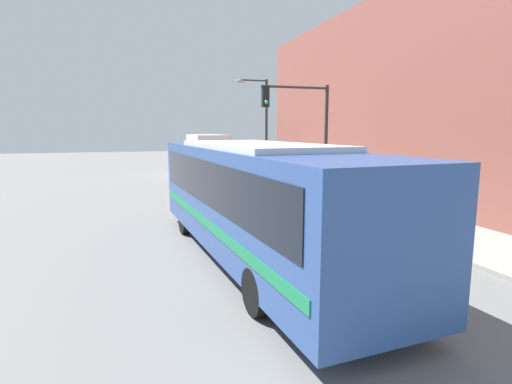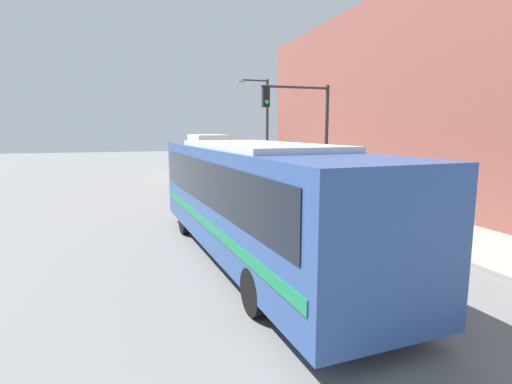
# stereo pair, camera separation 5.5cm
# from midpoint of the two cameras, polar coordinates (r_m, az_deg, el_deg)

# --- Properties ---
(ground_plane) EXTENTS (120.00, 120.00, 0.00)m
(ground_plane) POSITION_cam_midpoint_polar(r_m,az_deg,el_deg) (8.61, 8.98, -14.65)
(ground_plane) COLOR slate
(sidewalk) EXTENTS (3.33, 70.00, 0.12)m
(sidewalk) POSITION_cam_midpoint_polar(r_m,az_deg,el_deg) (28.94, 2.19, 2.17)
(sidewalk) COLOR gray
(sidewalk) RESTS_ON ground_plane
(building_facade) EXTENTS (6.00, 22.08, 9.72)m
(building_facade) POSITION_cam_midpoint_polar(r_m,az_deg,el_deg) (23.96, 19.84, 11.78)
(building_facade) COLOR brown
(building_facade) RESTS_ON ground_plane
(city_bus) EXTENTS (3.35, 11.04, 3.09)m
(city_bus) POSITION_cam_midpoint_polar(r_m,az_deg,el_deg) (10.36, -0.09, -0.27)
(city_bus) COLOR #2D4C8C
(city_bus) RESTS_ON ground_plane
(delivery_truck) EXTENTS (2.45, 7.76, 3.06)m
(delivery_truck) POSITION_cam_midpoint_polar(r_m,az_deg,el_deg) (31.92, -7.02, 5.63)
(delivery_truck) COLOR silver
(delivery_truck) RESTS_ON ground_plane
(fire_hydrant) EXTENTS (0.27, 0.36, 0.83)m
(fire_hydrant) POSITION_cam_midpoint_polar(r_m,az_deg,el_deg) (13.66, 22.53, -4.01)
(fire_hydrant) COLOR red
(fire_hydrant) RESTS_ON sidewalk
(traffic_light_pole) EXTENTS (3.28, 0.35, 5.33)m
(traffic_light_pole) POSITION_cam_midpoint_polar(r_m,az_deg,el_deg) (18.56, 7.08, 9.90)
(traffic_light_pole) COLOR #2D2D2D
(traffic_light_pole) RESTS_ON sidewalk
(parking_meter) EXTENTS (0.14, 0.14, 1.23)m
(parking_meter) POSITION_cam_midpoint_polar(r_m,az_deg,el_deg) (17.53, 12.31, 0.60)
(parking_meter) COLOR #2D2D2D
(parking_meter) RESTS_ON sidewalk
(street_lamp) EXTENTS (2.18, 0.28, 6.59)m
(street_lamp) POSITION_cam_midpoint_polar(r_m,az_deg,el_deg) (26.98, 1.10, 10.17)
(street_lamp) COLOR #2D2D2D
(street_lamp) RESTS_ON sidewalk
(pedestrian_near_corner) EXTENTS (0.34, 0.34, 1.58)m
(pedestrian_near_corner) POSITION_cam_midpoint_polar(r_m,az_deg,el_deg) (24.32, 7.58, 2.87)
(pedestrian_near_corner) COLOR #23283D
(pedestrian_near_corner) RESTS_ON sidewalk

